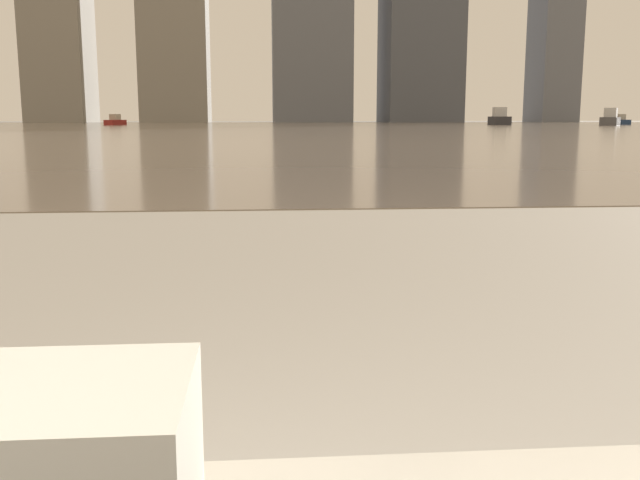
# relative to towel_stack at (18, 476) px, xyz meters

# --- Properties ---
(towel_stack) EXTENTS (0.29, 0.21, 0.16)m
(towel_stack) POSITION_rel_towel_stack_xyz_m (0.00, 0.00, 0.00)
(towel_stack) COLOR silver
(towel_stack) RESTS_ON bathtub
(harbor_water) EXTENTS (180.00, 110.00, 0.01)m
(harbor_water) POSITION_rel_towel_stack_xyz_m (0.29, 61.19, -0.58)
(harbor_water) COLOR gray
(harbor_water) RESTS_ON ground_plane
(harbor_boat_0) EXTENTS (1.96, 3.28, 1.16)m
(harbor_boat_0) POSITION_rel_towel_stack_xyz_m (-15.60, 79.34, -0.16)
(harbor_boat_0) COLOR maroon
(harbor_boat_0) RESTS_ON harbor_water
(harbor_boat_2) EXTENTS (2.53, 5.36, 1.93)m
(harbor_boat_2) POSITION_rel_towel_stack_xyz_m (26.81, 78.36, 0.11)
(harbor_boat_2) COLOR #2D2D33
(harbor_boat_2) RESTS_ON harbor_water
(harbor_boat_3) EXTENTS (3.92, 4.94, 1.80)m
(harbor_boat_3) POSITION_rel_towel_stack_xyz_m (36.53, 72.00, 0.06)
(harbor_boat_3) COLOR #4C4C51
(harbor_boat_3) RESTS_ON harbor_water
(harbor_boat_4) EXTENTS (1.10, 3.15, 1.18)m
(harbor_boat_4) POSITION_rel_towel_stack_xyz_m (41.22, 79.07, -0.16)
(harbor_boat_4) COLOR navy
(harbor_boat_4) RESTS_ON harbor_water
(skyline_tower_3) EXTENTS (12.48, 10.86, 36.80)m
(skyline_tower_3) POSITION_rel_towel_stack_xyz_m (8.40, 117.19, 17.82)
(skyline_tower_3) COLOR slate
(skyline_tower_3) RESTS_ON ground_plane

